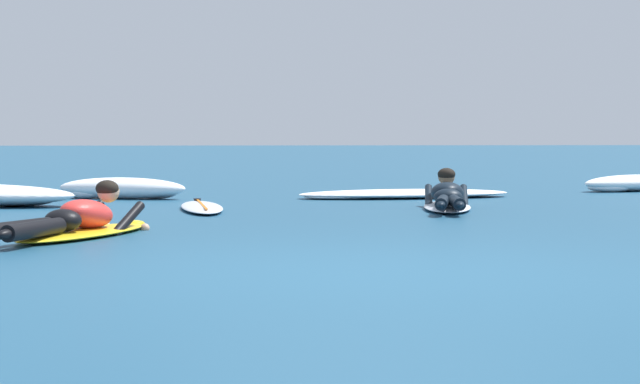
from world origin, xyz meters
name	(u,v)px	position (x,y,z in m)	size (l,w,h in m)	color
ground_plane	(296,193)	(0.00, 10.00, 0.00)	(120.00, 120.00, 0.00)	navy
surfer_near	(78,222)	(-2.34, 2.67, 0.14)	(1.37, 2.47, 0.54)	yellow
surfer_far	(447,199)	(1.61, 5.98, 0.14)	(0.88, 2.47, 0.53)	silver
drifting_surfboard	(202,207)	(-1.34, 6.23, 0.03)	(0.68, 2.29, 0.16)	silver
whitewater_front	(635,183)	(5.39, 10.15, 0.12)	(2.05, 1.35, 0.26)	white
whitewater_mid_left	(122,189)	(-2.52, 8.60, 0.14)	(1.96, 1.09, 0.30)	white
whitewater_back	(405,194)	(1.48, 8.57, 0.06)	(3.20, 1.49, 0.12)	white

